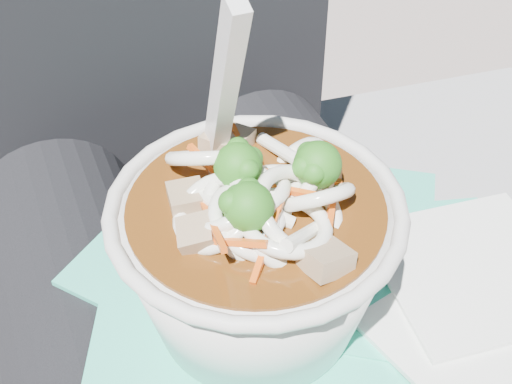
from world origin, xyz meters
name	(u,v)px	position (x,y,z in m)	size (l,w,h in m)	color
lap	(247,365)	(0.00, 0.00, 0.53)	(0.34, 0.48, 0.14)	black
person_body	(205,258)	(0.00, 0.09, 0.56)	(0.34, 0.94, 1.00)	black
plastic_bag	(297,340)	(0.02, -0.05, 0.61)	(0.35, 0.39, 0.02)	#2EBF9E
napkins	(496,314)	(0.14, -0.08, 0.62)	(0.17, 0.20, 0.01)	white
udon_bowl	(256,248)	(0.00, -0.02, 0.68)	(0.18, 0.18, 0.21)	silver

